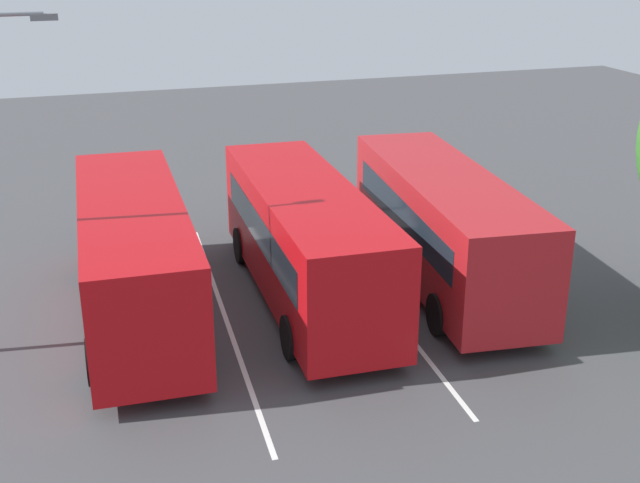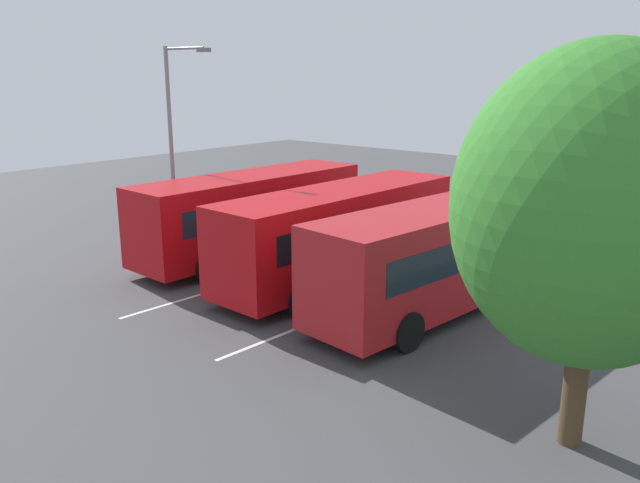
{
  "view_description": "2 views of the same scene",
  "coord_description": "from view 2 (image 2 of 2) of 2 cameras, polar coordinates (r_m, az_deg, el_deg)",
  "views": [
    {
      "loc": [
        -18.76,
        5.49,
        9.22
      ],
      "look_at": [
        -0.44,
        -0.34,
        1.9
      ],
      "focal_mm": 46.04,
      "sensor_mm": 36.0,
      "label": 1
    },
    {
      "loc": [
        -15.52,
        -13.0,
        6.81
      ],
      "look_at": [
        -0.09,
        0.24,
        1.39
      ],
      "focal_mm": 36.06,
      "sensor_mm": 36.0,
      "label": 2
    }
  ],
  "objects": [
    {
      "name": "depot_tree",
      "position": [
        11.98,
        23.25,
        2.85
      ],
      "size": [
        5.34,
        4.81,
        7.37
      ],
      "color": "#4C3823",
      "rests_on": "ground"
    },
    {
      "name": "lane_stripe_inner_left",
      "position": [
        22.69,
        -3.39,
        -2.54
      ],
      "size": [
        12.65,
        0.76,
        0.01
      ],
      "primitive_type": "cube",
      "rotation": [
        0.0,
        0.0,
        -0.05
      ],
      "color": "silver",
      "rests_on": "ground"
    },
    {
      "name": "ground_plane",
      "position": [
        21.36,
        0.65,
        -3.65
      ],
      "size": [
        64.52,
        64.52,
        0.0
      ],
      "primitive_type": "plane",
      "color": "#424244"
    },
    {
      "name": "pedestrian",
      "position": [
        26.08,
        12.93,
        1.58
      ],
      "size": [
        0.45,
        0.45,
        1.62
      ],
      "rotation": [
        0.0,
        0.0,
        2.36
      ],
      "color": "#232833",
      "rests_on": "ground"
    },
    {
      "name": "bus_far_left",
      "position": [
        18.87,
        10.98,
        -0.97
      ],
      "size": [
        9.71,
        3.4,
        3.11
      ],
      "rotation": [
        0.0,
        0.0,
        -0.1
      ],
      "color": "#AD191E",
      "rests_on": "ground"
    },
    {
      "name": "bus_center_right",
      "position": [
        24.07,
        -6.07,
        2.66
      ],
      "size": [
        9.59,
        2.84,
        3.11
      ],
      "rotation": [
        0.0,
        0.0,
        -0.03
      ],
      "color": "#B70C11",
      "rests_on": "ground"
    },
    {
      "name": "lane_stripe_outer_left",
      "position": [
        20.16,
        5.21,
        -4.86
      ],
      "size": [
        12.65,
        0.76,
        0.01
      ],
      "primitive_type": "cube",
      "rotation": [
        0.0,
        0.0,
        -0.05
      ],
      "color": "silver",
      "rests_on": "ground"
    },
    {
      "name": "street_lamp",
      "position": [
        25.73,
        -12.79,
        9.29
      ],
      "size": [
        0.25,
        2.52,
        7.69
      ],
      "rotation": [
        0.0,
        0.0,
        -1.54
      ],
      "color": "gray",
      "rests_on": "ground"
    },
    {
      "name": "bus_center_left",
      "position": [
        21.03,
        1.71,
        0.94
      ],
      "size": [
        9.59,
        2.84,
        3.11
      ],
      "rotation": [
        0.0,
        0.0,
        -0.03
      ],
      "color": "#B70C11",
      "rests_on": "ground"
    }
  ]
}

